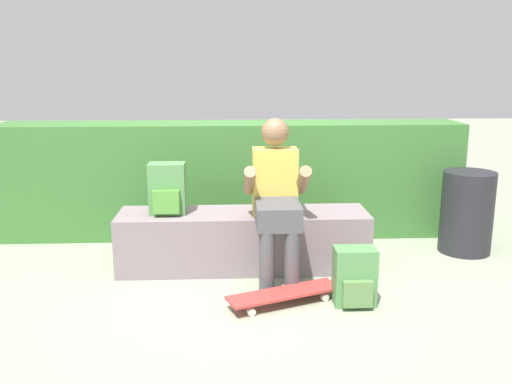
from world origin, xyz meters
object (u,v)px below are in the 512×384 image
person_skater (276,194)px  backpack_on_ground (355,278)px  backpack_on_bench (167,190)px  skateboard_near_person (284,294)px  trash_bin (467,212)px  bench_main (243,240)px

person_skater → backpack_on_ground: (0.50, -0.52, -0.46)m
backpack_on_bench → skateboard_near_person: bearing=-39.8°
backpack_on_ground → trash_bin: bearing=40.7°
bench_main → backpack_on_ground: (0.74, -0.74, -0.04)m
skateboard_near_person → backpack_on_ground: 0.49m
person_skater → backpack_on_ground: bearing=-46.4°
person_skater → backpack_on_ground: person_skater is taller
skateboard_near_person → backpack_on_bench: bearing=140.2°
skateboard_near_person → trash_bin: 1.98m
bench_main → backpack_on_ground: size_ratio=4.94×
bench_main → skateboard_near_person: 0.78m
person_skater → trash_bin: person_skater is taller
skateboard_near_person → backpack_on_bench: 1.25m
backpack_on_bench → trash_bin: backpack_on_bench is taller
person_skater → skateboard_near_person: size_ratio=1.48×
trash_bin → person_skater: bearing=-163.2°
person_skater → trash_bin: (1.70, 0.51, -0.30)m
backpack_on_ground → bench_main: bearing=134.9°
backpack_on_ground → skateboard_near_person: bearing=177.2°
skateboard_near_person → person_skater: bearing=92.0°
person_skater → skateboard_near_person: (0.02, -0.50, -0.58)m
trash_bin → backpack_on_bench: bearing=-173.2°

